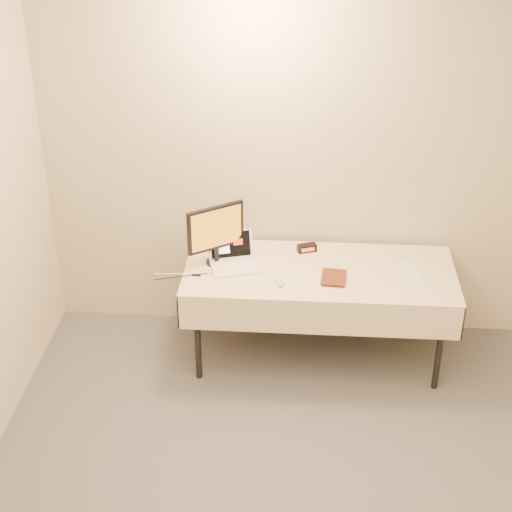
# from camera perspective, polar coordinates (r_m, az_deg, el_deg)

# --- Properties ---
(back_wall) EXTENTS (4.00, 0.10, 2.70)m
(back_wall) POSITION_cam_1_polar(r_m,az_deg,el_deg) (5.53, 4.92, 6.86)
(back_wall) COLOR beige
(back_wall) RESTS_ON ground
(table) EXTENTS (1.86, 0.81, 0.74)m
(table) POSITION_cam_1_polar(r_m,az_deg,el_deg) (5.43, 4.64, -1.58)
(table) COLOR black
(table) RESTS_ON ground
(laptop) EXTENTS (0.38, 0.36, 0.21)m
(laptop) POSITION_cam_1_polar(r_m,az_deg,el_deg) (5.42, -1.70, -0.14)
(laptop) COLOR white
(laptop) RESTS_ON table
(monitor) EXTENTS (0.36, 0.26, 0.43)m
(monitor) POSITION_cam_1_polar(r_m,az_deg,el_deg) (5.35, -2.95, 1.87)
(monitor) COLOR black
(monitor) RESTS_ON table
(book) EXTENTS (0.16, 0.03, 0.22)m
(book) POSITION_cam_1_polar(r_m,az_deg,el_deg) (5.25, 4.83, -0.60)
(book) COLOR maroon
(book) RESTS_ON table
(alarm_clock) EXTENTS (0.15, 0.10, 0.06)m
(alarm_clock) POSITION_cam_1_polar(r_m,az_deg,el_deg) (5.61, 3.71, 0.59)
(alarm_clock) COLOR black
(alarm_clock) RESTS_ON table
(clicker) EXTENTS (0.07, 0.10, 0.02)m
(clicker) POSITION_cam_1_polar(r_m,az_deg,el_deg) (5.22, 1.77, -1.94)
(clicker) COLOR #BABABC
(clicker) RESTS_ON table
(paper_form) EXTENTS (0.12, 0.31, 0.00)m
(paper_form) POSITION_cam_1_polar(r_m,az_deg,el_deg) (5.45, 11.18, -1.19)
(paper_form) COLOR #C0E4B5
(paper_form) RESTS_ON table
(usb_dongle) EXTENTS (0.06, 0.02, 0.01)m
(usb_dongle) POSITION_cam_1_polar(r_m,az_deg,el_deg) (5.32, -4.36, -1.40)
(usb_dongle) COLOR black
(usb_dongle) RESTS_ON table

